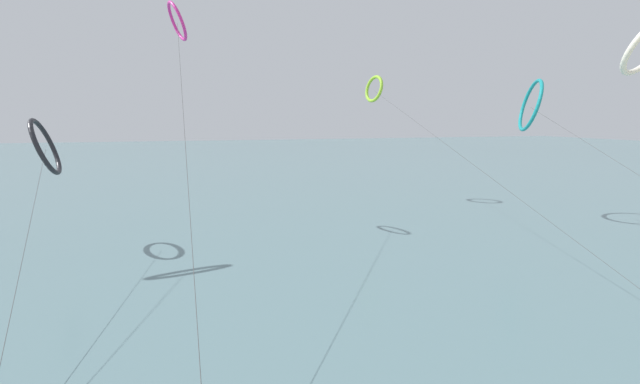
# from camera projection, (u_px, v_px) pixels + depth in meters

# --- Properties ---
(sea_water) EXTENTS (400.00, 200.00, 0.08)m
(sea_water) POSITION_uv_depth(u_px,v_px,m) (232.00, 159.00, 103.60)
(sea_water) COLOR slate
(sea_water) RESTS_ON ground
(kite_magenta) EXTENTS (2.75, 32.47, 20.33)m
(kite_magenta) POSITION_uv_depth(u_px,v_px,m) (177.00, 22.00, 34.18)
(kite_magenta) COLOR #CC288E
(kite_magenta) RESTS_ON ground
(kite_charcoal) EXTENTS (6.50, 26.52, 10.50)m
(kite_charcoal) POSITION_uv_depth(u_px,v_px,m) (45.00, 147.00, 30.09)
(kite_charcoal) COLOR black
(kite_charcoal) RESTS_ON ground
(kite_lime) EXTENTS (2.54, 37.93, 15.69)m
(kite_lime) POSITION_uv_depth(u_px,v_px,m) (374.00, 89.00, 48.25)
(kite_lime) COLOR #8CC62D
(kite_lime) RESTS_ON ground
(kite_teal) EXTENTS (3.76, 27.86, 14.36)m
(kite_teal) POSITION_uv_depth(u_px,v_px,m) (531.00, 106.00, 39.70)
(kite_teal) COLOR teal
(kite_teal) RESTS_ON ground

